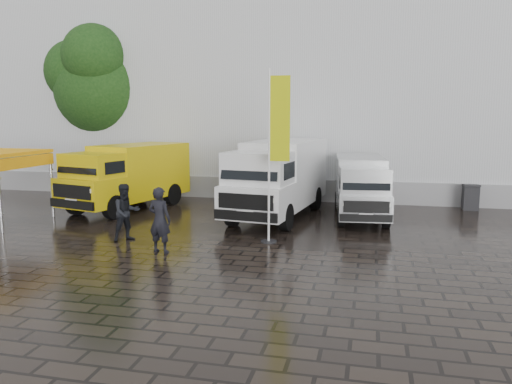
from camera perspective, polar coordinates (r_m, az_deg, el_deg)
ground at (r=15.24m, az=2.87°, el=-6.02°), size 120.00×120.00×0.00m
exhibition_hall at (r=30.58m, az=12.24°, el=12.52°), size 44.00×16.00×12.00m
hall_plinth at (r=22.71m, az=11.45°, el=0.01°), size 44.00×0.15×1.00m
van_yellow at (r=21.37m, az=-14.53°, el=1.61°), size 3.64×6.15×2.66m
van_white at (r=19.13m, az=2.55°, el=1.43°), size 3.09×6.92×2.90m
van_silver at (r=19.40m, az=11.85°, el=0.45°), size 2.27×5.44×2.29m
flagpole at (r=15.03m, az=2.20°, el=5.19°), size 0.88×0.50×5.25m
tree at (r=27.45m, az=-17.21°, el=11.74°), size 4.77×4.77×8.57m
wheelie_bin at (r=22.49m, az=23.31°, el=-0.54°), size 0.65×0.65×1.06m
person_front at (r=14.43m, az=-10.94°, el=-3.15°), size 0.75×0.55×1.89m
person_tent at (r=16.06m, az=-14.61°, el=-2.26°), size 1.09×1.10×1.79m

